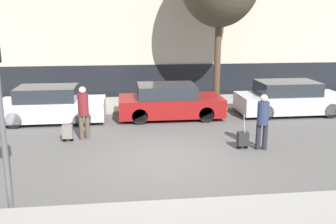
# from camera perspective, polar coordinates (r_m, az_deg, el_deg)

# --- Properties ---
(ground_plane) EXTENTS (80.00, 80.00, 0.00)m
(ground_plane) POSITION_cam_1_polar(r_m,az_deg,el_deg) (10.41, -0.36, -7.49)
(ground_plane) COLOR #565451
(sidewalk_far) EXTENTS (28.00, 3.00, 0.12)m
(sidewalk_far) POSITION_cam_1_polar(r_m,az_deg,el_deg) (17.08, -2.95, 1.22)
(sidewalk_far) COLOR gray
(sidewalk_far) RESTS_ON ground_plane
(parked_car_0) EXTENTS (3.94, 1.77, 1.36)m
(parked_car_0) POSITION_cam_1_polar(r_m,az_deg,el_deg) (14.87, -17.38, 0.98)
(parked_car_0) COLOR silver
(parked_car_0) RESTS_ON ground_plane
(parked_car_1) EXTENTS (4.06, 1.92, 1.34)m
(parked_car_1) POSITION_cam_1_polar(r_m,az_deg,el_deg) (14.80, 0.24, 1.54)
(parked_car_1) COLOR maroon
(parked_car_1) RESTS_ON ground_plane
(parked_car_2) EXTENTS (4.30, 1.82, 1.37)m
(parked_car_2) POSITION_cam_1_polar(r_m,az_deg,el_deg) (16.14, 18.00, 1.93)
(parked_car_2) COLOR #B7BABF
(parked_car_2) RESTS_ON ground_plane
(pedestrian_left) EXTENTS (0.34, 0.34, 1.74)m
(pedestrian_left) POSITION_cam_1_polar(r_m,az_deg,el_deg) (12.31, -12.77, 0.36)
(pedestrian_left) COLOR #4C4233
(pedestrian_left) RESTS_ON ground_plane
(trolley_left) EXTENTS (0.34, 0.29, 1.08)m
(trolley_left) POSITION_cam_1_polar(r_m,az_deg,el_deg) (12.35, -15.06, -2.91)
(trolley_left) COLOR slate
(trolley_left) RESTS_ON ground_plane
(pedestrian_right) EXTENTS (0.35, 0.34, 1.69)m
(pedestrian_right) POSITION_cam_1_polar(r_m,az_deg,el_deg) (11.39, 14.24, -0.98)
(pedestrian_right) COLOR #23232D
(pedestrian_right) RESTS_ON ground_plane
(trolley_right) EXTENTS (0.34, 0.29, 1.07)m
(trolley_right) POSITION_cam_1_polar(r_m,az_deg,el_deg) (11.48, 11.34, -4.01)
(trolley_right) COLOR #262628
(trolley_right) RESTS_ON ground_plane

